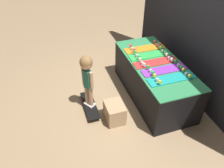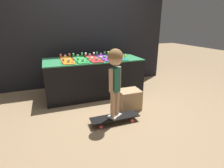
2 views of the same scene
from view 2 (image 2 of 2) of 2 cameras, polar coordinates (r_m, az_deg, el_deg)
name	(u,v)px [view 2 (image 2 of 2)]	position (r m, az deg, el deg)	size (l,w,h in m)	color
ground_plane	(101,102)	(3.18, -3.72, -6.02)	(16.00, 16.00, 0.00)	#9E7F5B
back_wall	(84,26)	(4.03, -9.26, 18.22)	(3.86, 0.10, 2.61)	black
display_rack	(93,77)	(3.48, -6.08, 2.40)	(1.81, 0.82, 0.71)	black
skateboard_orange_on_rack	(67,60)	(3.32, -14.55, 7.71)	(0.20, 0.75, 0.09)	orange
skateboard_green_on_rack	(80,59)	(3.34, -10.36, 8.07)	(0.20, 0.75, 0.09)	green
skateboard_red_on_rack	(93,58)	(3.38, -6.24, 8.39)	(0.20, 0.75, 0.09)	red
skateboard_purple_on_rack	(104,57)	(3.47, -2.47, 8.78)	(0.20, 0.75, 0.09)	purple
skateboard_teal_on_rack	(116,56)	(3.55, 1.35, 9.00)	(0.20, 0.75, 0.09)	teal
skateboard_on_floor	(115,118)	(2.55, 0.93, -10.94)	(0.71, 0.20, 0.09)	black
child	(115,71)	(2.28, 1.03, 4.27)	(0.22, 0.20, 0.96)	silver
storage_box	(129,99)	(2.91, 5.61, -5.05)	(0.35, 0.28, 0.33)	tan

